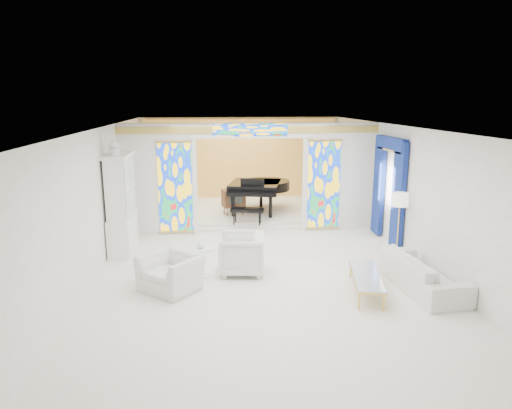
{
  "coord_description": "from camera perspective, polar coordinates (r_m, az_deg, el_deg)",
  "views": [
    {
      "loc": [
        -1.08,
        -10.26,
        3.59
      ],
      "look_at": [
        -0.02,
        0.2,
        1.18
      ],
      "focal_mm": 32.0,
      "sensor_mm": 36.0,
      "label": 1
    }
  ],
  "objects": [
    {
      "name": "alcove_platform",
      "position": [
        14.82,
        -1.42,
        -0.74
      ],
      "size": [
        6.8,
        3.8,
        0.18
      ],
      "primitive_type": "cube",
      "color": "white",
      "rests_on": "floor"
    },
    {
      "name": "vase",
      "position": [
        9.48,
        -6.9,
        -4.91
      ],
      "size": [
        0.18,
        0.18,
        0.17
      ],
      "primitive_type": "imported",
      "rotation": [
        0.0,
        0.0,
        -0.1
      ],
      "color": "silver",
      "rests_on": "side_table"
    },
    {
      "name": "floor_lamp",
      "position": [
        10.88,
        17.55,
        0.21
      ],
      "size": [
        0.46,
        0.46,
        1.53
      ],
      "rotation": [
        0.0,
        0.0,
        -0.26
      ],
      "color": "gold",
      "rests_on": "floor"
    },
    {
      "name": "floor",
      "position": [
        10.92,
        0.23,
        -6.27
      ],
      "size": [
        12.0,
        12.0,
        0.0
      ],
      "primitive_type": "plane",
      "color": "white",
      "rests_on": "ground"
    },
    {
      "name": "sofa",
      "position": [
        9.53,
        19.87,
        -7.91
      ],
      "size": [
        1.07,
        2.31,
        0.66
      ],
      "primitive_type": "imported",
      "rotation": [
        0.0,
        0.0,
        1.66
      ],
      "color": "white",
      "rests_on": "floor"
    },
    {
      "name": "grand_piano",
      "position": [
        14.24,
        0.5,
        2.22
      ],
      "size": [
        2.21,
        2.95,
        1.13
      ],
      "rotation": [
        0.0,
        0.0,
        -0.24
      ],
      "color": "black",
      "rests_on": "alcove_platform"
    },
    {
      "name": "wall_right",
      "position": [
        11.43,
        17.98,
        1.75
      ],
      "size": [
        0.02,
        12.0,
        3.0
      ],
      "primitive_type": "cube",
      "color": "white",
      "rests_on": "floor"
    },
    {
      "name": "wall_back",
      "position": [
        16.43,
        -1.96,
        5.61
      ],
      "size": [
        7.0,
        0.02,
        3.0
      ],
      "primitive_type": "cube",
      "color": "white",
      "rests_on": "floor"
    },
    {
      "name": "stained_glass_right",
      "position": [
        12.75,
        8.46,
        2.44
      ],
      "size": [
        0.9,
        0.04,
        2.4
      ],
      "primitive_type": "cube",
      "color": "gold",
      "rests_on": "partition_wall"
    },
    {
      "name": "wall_front",
      "position": [
        4.87,
        7.83,
        -12.67
      ],
      "size": [
        7.0,
        0.02,
        3.0
      ],
      "primitive_type": "cube",
      "color": "white",
      "rests_on": "floor"
    },
    {
      "name": "blue_drapes",
      "position": [
        12.01,
        16.25,
        2.76
      ],
      "size": [
        0.14,
        1.85,
        2.65
      ],
      "color": "navy",
      "rests_on": "wall_right"
    },
    {
      "name": "tv_console",
      "position": [
        13.91,
        -2.83,
        0.81
      ],
      "size": [
        0.74,
        0.59,
        0.76
      ],
      "rotation": [
        0.0,
        0.0,
        0.25
      ],
      "color": "#53371E",
      "rests_on": "alcove_platform"
    },
    {
      "name": "stained_glass_transom",
      "position": [
        12.22,
        -0.69,
        9.31
      ],
      "size": [
        2.0,
        0.04,
        0.34
      ],
      "primitive_type": "cube",
      "color": "gold",
      "rests_on": "partition_wall"
    },
    {
      "name": "armchair_left",
      "position": [
        9.03,
        -10.53,
        -8.34
      ],
      "size": [
        1.42,
        1.41,
        0.7
      ],
      "primitive_type": "imported",
      "rotation": [
        0.0,
        0.0,
        -0.71
      ],
      "color": "white",
      "rests_on": "floor"
    },
    {
      "name": "chandelier",
      "position": [
        14.35,
        -0.64,
        8.77
      ],
      "size": [
        0.48,
        0.48,
        0.3
      ],
      "primitive_type": "cylinder",
      "color": "gold",
      "rests_on": "ceiling"
    },
    {
      "name": "partition_wall",
      "position": [
        12.45,
        -0.72,
        3.98
      ],
      "size": [
        7.0,
        0.22,
        3.0
      ],
      "color": "white",
      "rests_on": "floor"
    },
    {
      "name": "ceiling",
      "position": [
        10.33,
        0.25,
        9.65
      ],
      "size": [
        7.0,
        12.0,
        0.02
      ],
      "primitive_type": "cube",
      "color": "white",
      "rests_on": "wall_back"
    },
    {
      "name": "armchair_right",
      "position": [
        9.67,
        -1.81,
        -6.19
      ],
      "size": [
        1.03,
        1.01,
        0.85
      ],
      "primitive_type": "imported",
      "rotation": [
        0.0,
        0.0,
        -1.69
      ],
      "color": "silver",
      "rests_on": "floor"
    },
    {
      "name": "gold_curtain_back",
      "position": [
        16.31,
        -1.93,
        5.56
      ],
      "size": [
        6.7,
        0.1,
        2.9
      ],
      "primitive_type": "cube",
      "color": "#F4B955",
      "rests_on": "wall_back"
    },
    {
      "name": "stained_glass_left",
      "position": [
        12.4,
        -10.07,
        2.08
      ],
      "size": [
        0.9,
        0.04,
        2.4
      ],
      "primitive_type": "cube",
      "color": "gold",
      "rests_on": "partition_wall"
    },
    {
      "name": "coffee_table",
      "position": [
        9.0,
        13.62,
        -8.68
      ],
      "size": [
        0.83,
        1.71,
        0.37
      ],
      "rotation": [
        0.0,
        0.0,
        -0.2
      ],
      "color": "white",
      "rests_on": "floor"
    },
    {
      "name": "wall_left",
      "position": [
        10.75,
        -18.67,
        1.02
      ],
      "size": [
        0.02,
        12.0,
        3.0
      ],
      "primitive_type": "cube",
      "color": "white",
      "rests_on": "floor"
    },
    {
      "name": "side_table",
      "position": [
        9.57,
        -6.85,
        -6.63
      ],
      "size": [
        0.61,
        0.61,
        0.61
      ],
      "rotation": [
        0.0,
        0.0,
        -0.29
      ],
      "color": "white",
      "rests_on": "floor"
    },
    {
      "name": "china_cabinet",
      "position": [
        11.33,
        -16.5,
        0.04
      ],
      "size": [
        0.56,
        1.46,
        2.72
      ],
      "color": "white",
      "rests_on": "floor"
    }
  ]
}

